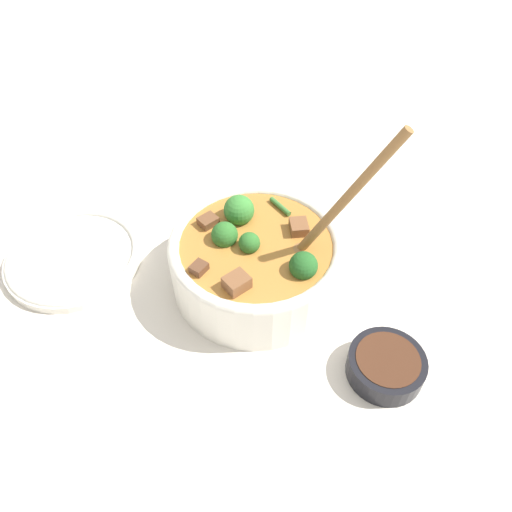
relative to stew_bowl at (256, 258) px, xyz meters
name	(u,v)px	position (x,y,z in m)	size (l,w,h in m)	color
ground_plane	(256,281)	(0.00, 0.00, -0.05)	(4.00, 4.00, 0.00)	silver
stew_bowl	(256,258)	(0.00, 0.00, 0.00)	(0.23, 0.25, 0.27)	white
condiment_bowl	(386,365)	(0.01, -0.21, -0.03)	(0.09, 0.09, 0.03)	black
empty_plate	(73,257)	(-0.17, 0.22, -0.04)	(0.20, 0.20, 0.02)	silver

